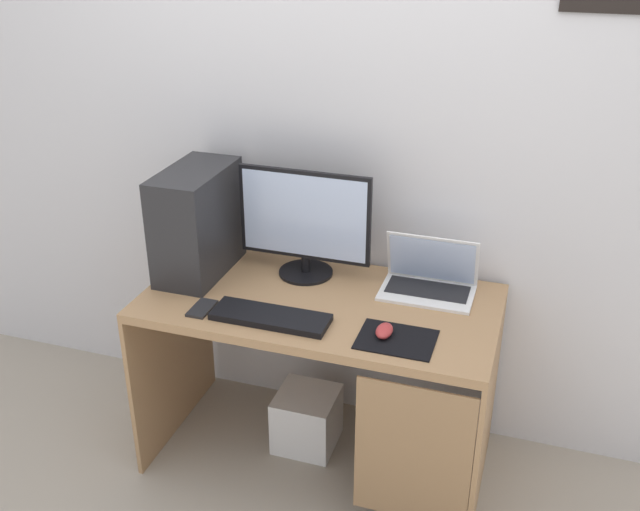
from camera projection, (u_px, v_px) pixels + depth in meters
ground_plane at (320, 454)px, 3.03m from camera, size 8.00×8.00×0.00m
wall_back at (351, 124)px, 2.78m from camera, size 4.00×0.05×2.60m
desk at (323, 337)px, 2.76m from camera, size 1.31×0.67×0.74m
pc_tower at (197, 222)px, 2.82m from camera, size 0.22×0.41×0.42m
monitor at (305, 224)px, 2.79m from camera, size 0.52×0.21×0.43m
laptop at (429, 281)px, 2.74m from camera, size 0.35×0.22×0.22m
keyboard at (271, 317)px, 2.56m from camera, size 0.42×0.14×0.02m
mousepad at (396, 339)px, 2.45m from camera, size 0.26×0.20×0.00m
mouse_left at (384, 331)px, 2.46m from camera, size 0.06×0.10×0.03m
cell_phone at (202, 308)px, 2.63m from camera, size 0.07×0.13×0.01m
subwoofer at (307, 419)px, 3.04m from camera, size 0.24×0.24×0.24m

